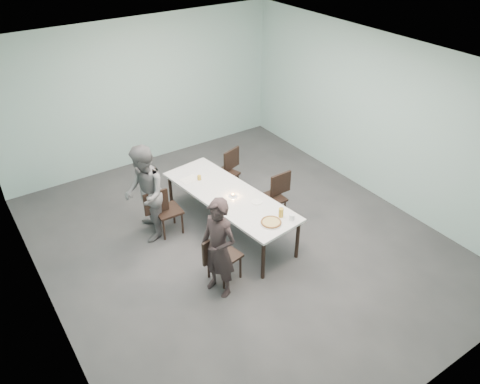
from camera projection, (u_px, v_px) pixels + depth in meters
ground at (239, 241)px, 7.86m from camera, size 7.00×7.00×0.00m
room_shell at (239, 132)px, 6.76m from camera, size 6.02×7.02×3.01m
table at (229, 198)px, 7.72m from camera, size 1.21×2.69×0.75m
chair_near_left at (220, 254)px, 6.81m from camera, size 0.64×0.49×0.87m
chair_far_left at (163, 209)px, 7.79m from camera, size 0.62×0.44×0.87m
chair_near_right at (275, 194)px, 8.17m from camera, size 0.61×0.42×0.87m
chair_far_right at (228, 169)px, 8.89m from camera, size 0.65×0.53×0.87m
diner_near at (219, 248)px, 6.48m from camera, size 0.54×0.66×1.57m
diner_far at (145, 194)px, 7.55m from camera, size 0.84×0.96×1.67m
pizza at (271, 222)px, 7.02m from camera, size 0.34×0.34×0.04m
side_plate at (257, 202)px, 7.50m from camera, size 0.18×0.18×0.01m
beer_glass at (281, 213)px, 7.13m from camera, size 0.08×0.08×0.15m
water_tumbler at (292, 217)px, 7.08m from camera, size 0.08×0.08×0.09m
tealight at (233, 195)px, 7.64m from camera, size 0.06×0.06×0.05m
amber_tumbler at (199, 178)px, 8.07m from camera, size 0.07×0.07×0.08m
menu at (189, 179)px, 8.08m from camera, size 0.32×0.25×0.01m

